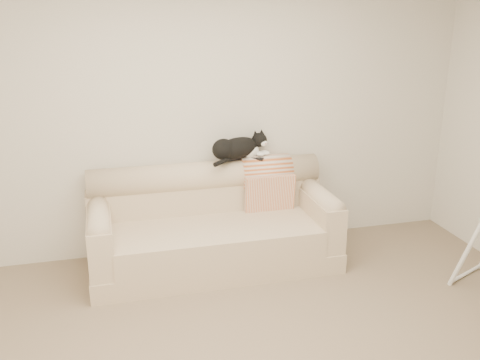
# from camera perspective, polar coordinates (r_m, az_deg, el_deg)

# --- Properties ---
(room_shell) EXTENTS (5.04, 4.04, 2.60)m
(room_shell) POSITION_cam_1_polar(r_m,az_deg,el_deg) (3.06, 3.92, 3.85)
(room_shell) COLOR beige
(room_shell) RESTS_ON ground
(sofa) EXTENTS (2.20, 0.93, 0.90)m
(sofa) POSITION_cam_1_polar(r_m,az_deg,el_deg) (4.91, -2.98, -5.01)
(sofa) COLOR #CBB197
(sofa) RESTS_ON ground
(remote_a) EXTENTS (0.19, 0.10, 0.03)m
(remote_a) POSITION_cam_1_polar(r_m,az_deg,el_deg) (5.00, -0.54, 2.29)
(remote_a) COLOR black
(remote_a) RESTS_ON sofa
(remote_b) EXTENTS (0.17, 0.14, 0.02)m
(remote_b) POSITION_cam_1_polar(r_m,az_deg,el_deg) (5.02, 1.56, 2.31)
(remote_b) COLOR black
(remote_b) RESTS_ON sofa
(tuxedo_cat) EXTENTS (0.62, 0.45, 0.26)m
(tuxedo_cat) POSITION_cam_1_polar(r_m,az_deg,el_deg) (4.96, -0.20, 3.45)
(tuxedo_cat) COLOR black
(tuxedo_cat) RESTS_ON sofa
(throw_blanket) EXTENTS (0.48, 0.38, 0.58)m
(throw_blanket) POSITION_cam_1_polar(r_m,az_deg,el_deg) (5.12, 2.75, 0.46)
(throw_blanket) COLOR #C95C25
(throw_blanket) RESTS_ON sofa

